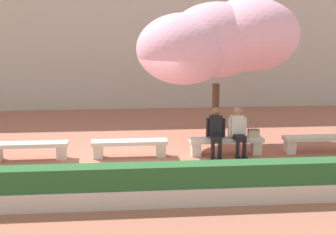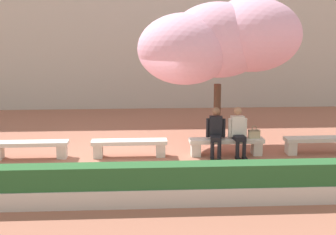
% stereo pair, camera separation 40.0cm
% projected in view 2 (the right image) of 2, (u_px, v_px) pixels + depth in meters
% --- Properties ---
extents(ground_plane, '(100.00, 100.00, 0.00)m').
position_uv_depth(ground_plane, '(130.00, 157.00, 12.30)').
color(ground_plane, '#9E604C').
extents(building_facade, '(28.00, 4.00, 7.21)m').
position_uv_depth(building_facade, '(132.00, 20.00, 20.50)').
color(building_facade, '#B7B2A8').
rests_on(building_facade, ground).
extents(stone_bench_near_west, '(1.98, 0.43, 0.45)m').
position_uv_depth(stone_bench_near_west, '(30.00, 147.00, 12.09)').
color(stone_bench_near_west, beige).
rests_on(stone_bench_near_west, ground).
extents(stone_bench_center, '(1.98, 0.43, 0.45)m').
position_uv_depth(stone_bench_center, '(129.00, 145.00, 12.24)').
color(stone_bench_center, beige).
rests_on(stone_bench_center, ground).
extents(stone_bench_near_east, '(1.98, 0.43, 0.45)m').
position_uv_depth(stone_bench_near_east, '(226.00, 144.00, 12.39)').
color(stone_bench_near_east, beige).
rests_on(stone_bench_near_east, ground).
extents(stone_bench_east_end, '(1.98, 0.43, 0.45)m').
position_uv_depth(stone_bench_east_end, '(321.00, 142.00, 12.54)').
color(stone_bench_east_end, beige).
rests_on(stone_bench_east_end, ground).
extents(person_seated_left, '(0.51, 0.71, 1.29)m').
position_uv_depth(person_seated_left, '(216.00, 130.00, 12.24)').
color(person_seated_left, black).
rests_on(person_seated_left, ground).
extents(person_seated_right, '(0.51, 0.70, 1.29)m').
position_uv_depth(person_seated_right, '(238.00, 130.00, 12.28)').
color(person_seated_right, black).
rests_on(person_seated_right, ground).
extents(handbag, '(0.30, 0.15, 0.34)m').
position_uv_depth(handbag, '(254.00, 133.00, 12.40)').
color(handbag, tan).
rests_on(handbag, stone_bench_near_east).
extents(cherry_tree_main, '(4.65, 3.11, 4.18)m').
position_uv_depth(cherry_tree_main, '(221.00, 41.00, 13.12)').
color(cherry_tree_main, '#513828').
rests_on(cherry_tree_main, ground).
extents(planter_hedge_foreground, '(16.76, 0.50, 0.80)m').
position_uv_depth(planter_hedge_foreground, '(126.00, 186.00, 8.97)').
color(planter_hedge_foreground, beige).
rests_on(planter_hedge_foreground, ground).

